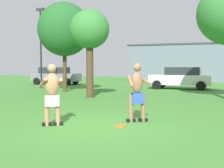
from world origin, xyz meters
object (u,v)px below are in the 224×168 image
object	(u,v)px
tree_right_field	(90,31)
lamp_post	(41,40)
player_in_gray	(52,93)
frisbee	(120,126)
player_with_cap	(137,90)
tree_left_field	(64,30)
car_white_far_end	(181,78)
car_gray_mid_lot	(56,76)

from	to	relation	value
tree_right_field	lamp_post	bearing A→B (deg)	141.77
player_in_gray	frisbee	bearing A→B (deg)	16.05
player_with_cap	player_in_gray	size ratio (longest dim) A/B	1.02
player_with_cap	tree_left_field	bearing A→B (deg)	129.59
tree_left_field	tree_right_field	distance (m)	4.08
player_with_cap	player_in_gray	distance (m)	2.36
lamp_post	tree_right_field	size ratio (longest dim) A/B	1.32
player_with_cap	frisbee	xyz separation A→B (m)	(-0.27, -0.72, -0.90)
tree_left_field	tree_right_field	size ratio (longest dim) A/B	1.26
car_white_far_end	player_with_cap	bearing A→B (deg)	-90.57
car_white_far_end	tree_right_field	world-z (taller)	tree_right_field
player_with_cap	frisbee	size ratio (longest dim) A/B	5.61
tree_left_field	tree_right_field	xyz separation A→B (m)	(2.96, -2.76, -0.56)
frisbee	car_white_far_end	distance (m)	13.58
tree_left_field	player_in_gray	bearing A→B (deg)	-63.18
player_in_gray	car_white_far_end	distance (m)	14.22
player_with_cap	car_white_far_end	world-z (taller)	player_with_cap
player_with_cap	car_white_far_end	distance (m)	12.83
player_in_gray	car_white_far_end	xyz separation A→B (m)	(2.14, 14.06, -0.04)
frisbee	tree_left_field	world-z (taller)	tree_left_field
player_in_gray	car_white_far_end	bearing A→B (deg)	81.33
player_with_cap	frisbee	bearing A→B (deg)	-110.73
car_white_far_end	tree_right_field	size ratio (longest dim) A/B	0.97
car_gray_mid_lot	lamp_post	xyz separation A→B (m)	(1.42, -4.52, 2.80)
car_white_far_end	car_gray_mid_lot	bearing A→B (deg)	170.68
player_with_cap	tree_right_field	distance (m)	7.10
player_with_cap	lamp_post	bearing A→B (deg)	134.04
player_with_cap	lamp_post	distance (m)	14.42
player_with_cap	lamp_post	size ratio (longest dim) A/B	0.28
player_in_gray	lamp_post	bearing A→B (deg)	124.47
tree_left_field	car_gray_mid_lot	bearing A→B (deg)	124.58
car_gray_mid_lot	tree_right_field	xyz separation A→B (m)	(7.44, -9.27, 2.59)
player_with_cap	tree_left_field	distance (m)	11.07
lamp_post	car_gray_mid_lot	bearing A→B (deg)	107.43
lamp_post	tree_left_field	bearing A→B (deg)	-32.90
car_gray_mid_lot	car_white_far_end	distance (m)	11.54
car_gray_mid_lot	tree_right_field	bearing A→B (deg)	-51.24
lamp_post	tree_left_field	xyz separation A→B (m)	(3.06, -1.98, 0.35)
car_gray_mid_lot	tree_left_field	xyz separation A→B (m)	(4.49, -6.51, 3.15)
player_in_gray	car_white_far_end	world-z (taller)	player_in_gray
car_gray_mid_lot	car_white_far_end	bearing A→B (deg)	-9.32
player_in_gray	tree_right_field	size ratio (longest dim) A/B	0.36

